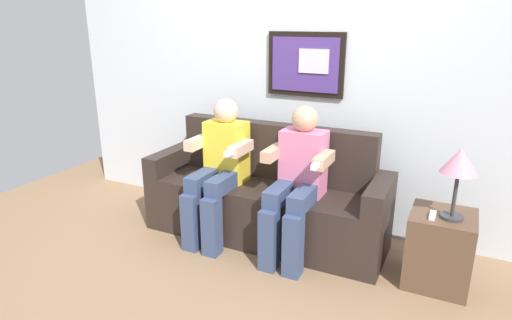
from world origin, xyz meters
TOP-DOWN VIEW (x-y plane):
  - ground_plane at (0.00, 0.00)m, footprint 5.62×5.62m
  - back_wall_assembly at (0.00, 0.76)m, footprint 4.32×0.10m
  - couch at (0.00, 0.33)m, footprint 1.92×0.58m
  - person_on_left at (-0.32, 0.16)m, footprint 0.46×0.56m
  - person_on_right at (0.32, 0.16)m, footprint 0.46×0.56m
  - side_table_right at (1.31, 0.22)m, footprint 0.40×0.40m
  - table_lamp at (1.35, 0.18)m, footprint 0.22×0.22m
  - spare_remote_on_table at (1.24, 0.15)m, footprint 0.04×0.13m

SIDE VIEW (x-z plane):
  - ground_plane at x=0.00m, z-range 0.00..0.00m
  - side_table_right at x=1.31m, z-range 0.00..0.50m
  - couch at x=0.00m, z-range -0.14..0.76m
  - spare_remote_on_table at x=1.24m, z-range 0.50..0.52m
  - person_on_left at x=-0.32m, z-range 0.05..1.16m
  - person_on_right at x=0.32m, z-range 0.05..1.16m
  - table_lamp at x=1.35m, z-range 0.63..1.09m
  - back_wall_assembly at x=0.00m, z-range 0.00..2.60m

